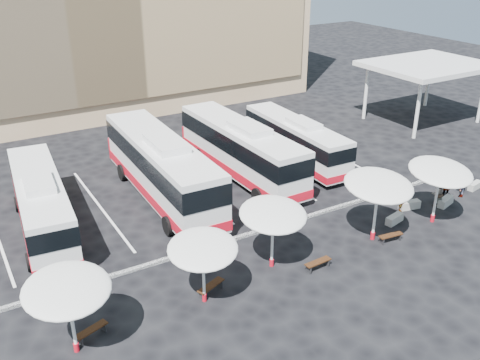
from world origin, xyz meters
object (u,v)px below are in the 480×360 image
bus_3 (295,139)px  passenger_1 (438,193)px  wood_bench_1 (211,287)px  passenger_3 (462,183)px  wood_bench_3 (391,236)px  passenger_2 (446,187)px  sunshade_2 (273,215)px  wood_bench_2 (318,263)px  bus_1 (161,166)px  conc_bench_3 (475,186)px  sunshade_0 (67,290)px  conc_bench_1 (410,205)px  wood_bench_0 (92,331)px  bus_2 (241,148)px  passenger_0 (403,198)px  conc_bench_2 (446,202)px  sunshade_3 (379,185)px  conc_bench_0 (395,219)px  bus_0 (41,202)px  sunshade_1 (203,249)px

bus_3 → passenger_1: bearing=-70.1°
wood_bench_1 → passenger_3: passenger_3 is taller
wood_bench_3 → passenger_2: passenger_2 is taller
sunshade_2 → wood_bench_2: (1.83, -1.40, -2.60)m
bus_1 → bus_3: 10.75m
conc_bench_3 → passenger_1: (-4.15, -0.41, 0.64)m
wood_bench_3 → sunshade_0: bearing=179.2°
wood_bench_1 → passenger_3: size_ratio=0.86×
bus_1 → wood_bench_3: 14.27m
conc_bench_3 → conc_bench_1: bearing=178.2°
wood_bench_1 → conc_bench_3: (20.22, 1.18, -0.13)m
wood_bench_1 → conc_bench_1: bearing=5.4°
wood_bench_2 → sunshade_0: bearing=178.5°
bus_1 → sunshade_2: bearing=-78.7°
wood_bench_0 → bus_2: bearing=38.8°
wood_bench_2 → passenger_0: (8.31, 2.41, 0.47)m
wood_bench_1 → conc_bench_2: conc_bench_2 is taller
bus_2 → sunshade_3: bearing=-81.2°
bus_1 → conc_bench_0: bus_1 is taller
conc_bench_3 → wood_bench_0: bearing=-177.0°
wood_bench_2 → passenger_2: bearing=10.0°
bus_0 → wood_bench_1: 11.33m
sunshade_2 → conc_bench_1: sunshade_2 is taller
passenger_3 → bus_1: bearing=-62.0°
sunshade_3 → sunshade_0: bearing=-178.4°
bus_1 → passenger_3: (16.46, -9.49, -1.30)m
passenger_0 → wood_bench_2: bearing=174.0°
sunshade_3 → wood_bench_1: sunshade_3 is taller
sunshade_2 → sunshade_1: bearing=-169.2°
bus_2 → bus_1: bearing=-176.7°
bus_1 → wood_bench_0: (-7.69, -10.56, -1.86)m
wood_bench_2 → wood_bench_3: size_ratio=1.03×
bus_1 → conc_bench_0: 14.38m
conc_bench_0 → bus_3: bearing=87.5°
bus_0 → bus_2: 13.43m
wood_bench_2 → conc_bench_1: conc_bench_1 is taller
bus_0 → bus_3: bus_0 is taller
sunshade_0 → conc_bench_1: 21.10m
bus_3 → conc_bench_1: size_ratio=8.21×
wood_bench_2 → wood_bench_3: (5.04, 0.07, -0.01)m
conc_bench_1 → bus_0: bearing=156.7°
bus_2 → passenger_3: 14.47m
bus_0 → wood_bench_0: (-0.29, -10.03, -1.49)m
wood_bench_0 → passenger_2: size_ratio=0.86×
wood_bench_3 → passenger_2: size_ratio=0.84×
bus_2 → passenger_0: bearing=-59.3°
conc_bench_1 → passenger_2: size_ratio=0.76×
bus_0 → passenger_0: 20.98m
bus_3 → sunshade_1: (-13.28, -11.37, 1.04)m
sunshade_1 → passenger_1: size_ratio=2.37×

